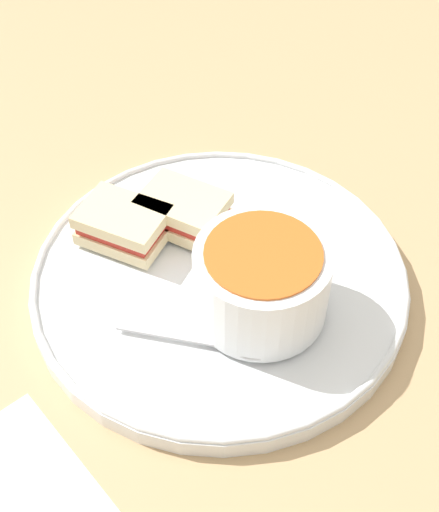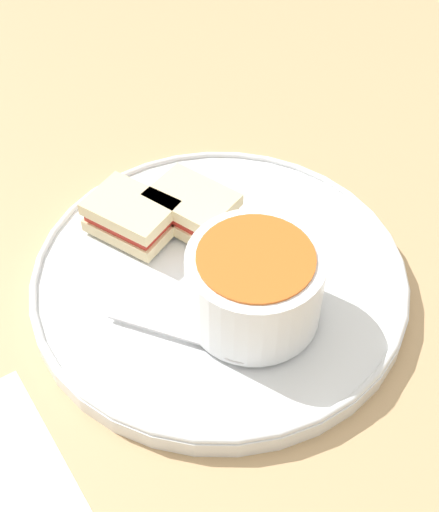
{
  "view_description": "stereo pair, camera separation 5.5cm",
  "coord_description": "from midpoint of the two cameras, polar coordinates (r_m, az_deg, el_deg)",
  "views": [
    {
      "loc": [
        -0.28,
        0.3,
        0.49
      ],
      "look_at": [
        0.0,
        0.0,
        0.04
      ],
      "focal_mm": 50.0,
      "sensor_mm": 36.0,
      "label": 1
    },
    {
      "loc": [
        -0.32,
        0.26,
        0.49
      ],
      "look_at": [
        0.0,
        0.0,
        0.04
      ],
      "focal_mm": 50.0,
      "sensor_mm": 36.0,
      "label": 2
    }
  ],
  "objects": [
    {
      "name": "sandwich_half_near",
      "position": [
        0.65,
        -5.31,
        3.54
      ],
      "size": [
        0.09,
        0.07,
        0.03
      ],
      "rotation": [
        0.0,
        0.0,
        0.27
      ],
      "color": "beige",
      "rests_on": "plate"
    },
    {
      "name": "plate",
      "position": [
        0.63,
        -2.49,
        -1.93
      ],
      "size": [
        0.33,
        0.33,
        0.02
      ],
      "color": "white",
      "rests_on": "ground_plane"
    },
    {
      "name": "ground_plane",
      "position": [
        0.64,
        -2.46,
        -2.59
      ],
      "size": [
        2.4,
        2.4,
        0.0
      ],
      "primitive_type": "plane",
      "color": "tan"
    },
    {
      "name": "spoon",
      "position": [
        0.57,
        -1.33,
        -7.32
      ],
      "size": [
        0.12,
        0.08,
        0.01
      ],
      "rotation": [
        0.0,
        0.0,
        3.7
      ],
      "color": "silver",
      "rests_on": "plate"
    },
    {
      "name": "soup_bowl",
      "position": [
        0.57,
        0.63,
        -2.17
      ],
      "size": [
        0.11,
        0.11,
        0.07
      ],
      "color": "white",
      "rests_on": "plate"
    },
    {
      "name": "sandwich_half_far",
      "position": [
        0.65,
        -10.11,
        2.38
      ],
      "size": [
        0.09,
        0.08,
        0.03
      ],
      "rotation": [
        0.0,
        0.0,
        0.33
      ],
      "color": "beige",
      "rests_on": "plate"
    }
  ]
}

